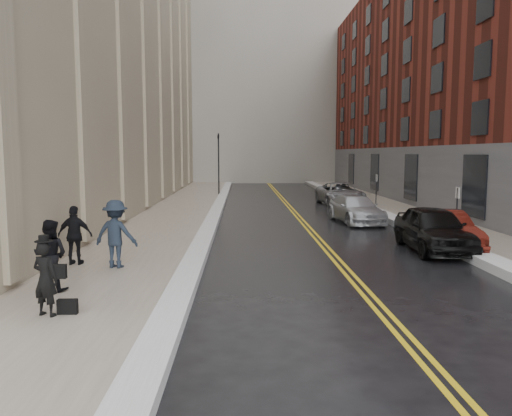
{
  "coord_description": "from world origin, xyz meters",
  "views": [
    {
      "loc": [
        -0.66,
        -11.5,
        3.56
      ],
      "look_at": [
        -0.16,
        6.32,
        1.6
      ],
      "focal_mm": 35.0,
      "sensor_mm": 36.0,
      "label": 1
    }
  ],
  "objects": [
    {
      "name": "building_right",
      "position": [
        17.5,
        23.0,
        9.0
      ],
      "size": [
        14.0,
        50.0,
        18.0
      ],
      "primitive_type": "cube",
      "color": "maroon",
      "rests_on": "ground"
    },
    {
      "name": "car_maroon",
      "position": [
        6.8,
        6.58,
        0.73
      ],
      "size": [
        1.69,
        4.46,
        1.45
      ],
      "primitive_type": "imported",
      "rotation": [
        0.0,
        0.0,
        -0.03
      ],
      "color": "#4A130D",
      "rests_on": "ground"
    },
    {
      "name": "sidewalk_right",
      "position": [
        9.0,
        16.0,
        0.07
      ],
      "size": [
        3.0,
        64.0,
        0.15
      ],
      "primitive_type": "cube",
      "color": "gray",
      "rests_on": "ground"
    },
    {
      "name": "pedestrian_main",
      "position": [
        -4.79,
        -1.18,
        0.94
      ],
      "size": [
        0.68,
        0.56,
        1.59
      ],
      "primitive_type": "imported",
      "rotation": [
        0.0,
        0.0,
        2.79
      ],
      "color": "black",
      "rests_on": "sidewalk_left"
    },
    {
      "name": "snow_ridge_left",
      "position": [
        -2.2,
        16.0,
        0.13
      ],
      "size": [
        0.7,
        60.8,
        0.26
      ],
      "primitive_type": "cube",
      "color": "white",
      "rests_on": "ground"
    },
    {
      "name": "car_silver_far",
      "position": [
        6.17,
        22.91,
        0.77
      ],
      "size": [
        2.89,
        5.67,
        1.53
      ],
      "primitive_type": "imported",
      "rotation": [
        0.0,
        0.0,
        0.06
      ],
      "color": "#989AA0",
      "rests_on": "ground"
    },
    {
      "name": "car_black",
      "position": [
        6.32,
        6.3,
        0.82
      ],
      "size": [
        2.12,
        4.89,
        1.64
      ],
      "primitive_type": "imported",
      "rotation": [
        0.0,
        0.0,
        -0.04
      ],
      "color": "black",
      "rests_on": "ground"
    },
    {
      "name": "parking_sign_near",
      "position": [
        7.9,
        8.0,
        1.36
      ],
      "size": [
        0.06,
        0.35,
        2.23
      ],
      "color": "black",
      "rests_on": "ground"
    },
    {
      "name": "snow_ridge_right",
      "position": [
        7.15,
        16.0,
        0.15
      ],
      "size": [
        0.85,
        60.8,
        0.3
      ],
      "primitive_type": "cube",
      "color": "white",
      "rests_on": "ground"
    },
    {
      "name": "ground",
      "position": [
        0.0,
        0.0,
        0.0
      ],
      "size": [
        160.0,
        160.0,
        0.0
      ],
      "primitive_type": "plane",
      "color": "black",
      "rests_on": "ground"
    },
    {
      "name": "tower_far_right",
      "position": [
        14.0,
        66.0,
        22.0
      ],
      "size": [
        22.0,
        18.0,
        44.0
      ],
      "primitive_type": "cube",
      "color": "slate",
      "rests_on": "ground"
    },
    {
      "name": "pedestrian_b",
      "position": [
        -4.44,
        3.31,
        1.17
      ],
      "size": [
        1.45,
        1.03,
        2.04
      ],
      "primitive_type": "imported",
      "rotation": [
        0.0,
        0.0,
        2.92
      ],
      "color": "#1B2432",
      "rests_on": "sidewalk_left"
    },
    {
      "name": "car_silver_near",
      "position": [
        5.2,
        13.93,
        0.7
      ],
      "size": [
        2.56,
        5.03,
        1.4
      ],
      "primitive_type": "imported",
      "rotation": [
        0.0,
        0.0,
        0.13
      ],
      "color": "#ADAFB5",
      "rests_on": "ground"
    },
    {
      "name": "parking_sign_far",
      "position": [
        7.9,
        20.0,
        1.36
      ],
      "size": [
        0.06,
        0.35,
        2.23
      ],
      "color": "black",
      "rests_on": "ground"
    },
    {
      "name": "sidewalk_left",
      "position": [
        -4.5,
        16.0,
        0.07
      ],
      "size": [
        4.0,
        64.0,
        0.15
      ],
      "primitive_type": "cube",
      "color": "gray",
      "rests_on": "ground"
    },
    {
      "name": "traffic_signal",
      "position": [
        -2.6,
        30.0,
        3.08
      ],
      "size": [
        0.18,
        0.15,
        5.2
      ],
      "color": "black",
      "rests_on": "ground"
    },
    {
      "name": "lane_stripe_a",
      "position": [
        2.38,
        16.0,
        0.0
      ],
      "size": [
        0.12,
        64.0,
        0.01
      ],
      "primitive_type": "cube",
      "color": "gold",
      "rests_on": "ground"
    },
    {
      "name": "pedestrian_c",
      "position": [
        -5.79,
        3.74,
        1.06
      ],
      "size": [
        1.09,
        0.5,
        1.82
      ],
      "primitive_type": "imported",
      "rotation": [
        0.0,
        0.0,
        3.09
      ],
      "color": "black",
      "rests_on": "sidewalk_left"
    },
    {
      "name": "lane_stripe_b",
      "position": [
        2.62,
        16.0,
        0.0
      ],
      "size": [
        0.12,
        64.0,
        0.01
      ],
      "primitive_type": "cube",
      "color": "gold",
      "rests_on": "ground"
    },
    {
      "name": "pedestrian_a",
      "position": [
        -5.43,
        0.79,
        1.04
      ],
      "size": [
        0.96,
        0.8,
        1.79
      ],
      "primitive_type": "imported",
      "rotation": [
        0.0,
        0.0,
        2.98
      ],
      "color": "black",
      "rests_on": "sidewalk_left"
    }
  ]
}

